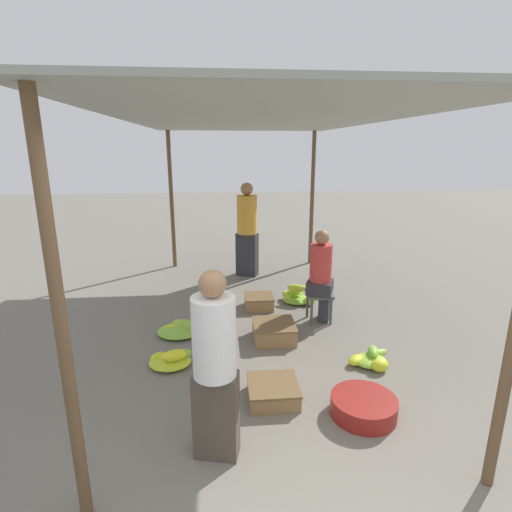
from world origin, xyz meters
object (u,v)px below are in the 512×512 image
(banana_pile_left_0, at_px, (180,329))
(vendor_seated, at_px, (321,275))
(crate_far, at_px, (273,391))
(shopper_walking_mid, at_px, (247,228))
(basin_black, at_px, (364,406))
(banana_pile_left_1, at_px, (170,359))
(vendor_foreground, at_px, (215,364))
(crate_mid, at_px, (259,302))
(banana_pile_right_0, at_px, (371,360))
(banana_pile_right_1, at_px, (297,297))
(crate_near, at_px, (274,331))
(stool, at_px, (319,299))

(banana_pile_left_0, bearing_deg, vendor_seated, 6.36)
(crate_far, height_order, shopper_walking_mid, shopper_walking_mid)
(vendor_seated, xyz_separation_m, banana_pile_left_0, (-1.94, -0.22, -0.63))
(basin_black, xyz_separation_m, banana_pile_left_1, (-1.86, 1.05, -0.01))
(vendor_foreground, bearing_deg, banana_pile_left_1, 110.54)
(basin_black, height_order, crate_mid, crate_mid)
(banana_pile_left_1, height_order, banana_pile_right_0, banana_pile_left_1)
(banana_pile_right_1, height_order, shopper_walking_mid, shopper_walking_mid)
(crate_mid, xyz_separation_m, shopper_walking_mid, (-0.06, 1.65, 0.82))
(banana_pile_left_0, bearing_deg, crate_near, -14.12)
(banana_pile_right_0, height_order, crate_mid, crate_mid)
(banana_pile_left_0, height_order, crate_mid, crate_mid)
(shopper_walking_mid, bearing_deg, banana_pile_left_1, -108.90)
(banana_pile_left_0, distance_m, crate_near, 1.25)
(vendor_seated, xyz_separation_m, banana_pile_right_0, (0.28, -1.23, -0.62))
(banana_pile_right_1, height_order, crate_far, banana_pile_right_1)
(vendor_foreground, height_order, banana_pile_left_0, vendor_foreground)
(vendor_foreground, height_order, stool, vendor_foreground)
(banana_pile_left_1, relative_size, crate_far, 1.07)
(banana_pile_right_0, bearing_deg, vendor_seated, 102.89)
(banana_pile_left_1, relative_size, shopper_walking_mid, 0.30)
(stool, distance_m, crate_far, 1.99)
(crate_near, bearing_deg, banana_pile_left_0, 165.88)
(vendor_seated, bearing_deg, banana_pile_right_0, -77.11)
(vendor_foreground, height_order, banana_pile_right_0, vendor_foreground)
(banana_pile_right_0, height_order, shopper_walking_mid, shopper_walking_mid)
(shopper_walking_mid, bearing_deg, crate_near, -86.93)
(basin_black, height_order, banana_pile_left_0, basin_black)
(stool, xyz_separation_m, banana_pile_right_0, (0.30, -1.23, -0.27))
(shopper_walking_mid, bearing_deg, crate_mid, -87.94)
(crate_near, bearing_deg, shopper_walking_mid, 93.07)
(vendor_foreground, relative_size, crate_mid, 3.59)
(crate_mid, bearing_deg, banana_pile_right_0, -58.39)
(vendor_foreground, distance_m, banana_pile_left_1, 1.66)
(crate_near, xyz_separation_m, shopper_walking_mid, (-0.15, 2.72, 0.80))
(crate_mid, bearing_deg, banana_pile_left_0, -145.89)
(basin_black, relative_size, banana_pile_left_1, 1.16)
(crate_mid, bearing_deg, vendor_seated, -33.86)
(stool, relative_size, basin_black, 0.69)
(banana_pile_left_1, height_order, crate_near, crate_near)
(crate_near, bearing_deg, vendor_seated, 35.61)
(stool, height_order, banana_pile_right_0, stool)
(basin_black, distance_m, shopper_walking_mid, 4.42)
(banana_pile_right_1, xyz_separation_m, shopper_walking_mid, (-0.69, 1.48, 0.82))
(banana_pile_left_1, xyz_separation_m, crate_near, (1.25, 0.51, 0.03))
(banana_pile_left_0, relative_size, banana_pile_left_1, 1.09)
(banana_pile_left_0, distance_m, banana_pile_left_1, 0.82)
(crate_near, height_order, crate_far, crate_near)
(crate_mid, bearing_deg, banana_pile_right_1, 14.99)
(banana_pile_left_1, relative_size, banana_pile_right_0, 0.93)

